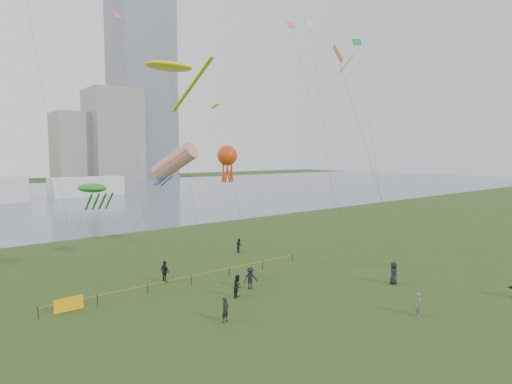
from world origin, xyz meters
TOP-DOWN VIEW (x-y plane):
  - ground_plane at (0.00, 0.00)m, footprint 400.00×400.00m
  - lake at (0.00, 100.00)m, footprint 400.00×120.00m
  - tower at (62.00, 168.00)m, footprint 24.00×24.00m
  - building_mid at (46.00, 162.00)m, footprint 20.00×20.00m
  - building_low at (32.00, 168.00)m, footprint 16.00×18.00m
  - pavilion_right at (14.00, 98.00)m, footprint 18.00×7.00m
  - fence at (-10.25, 13.71)m, footprint 24.07×0.07m
  - kite_flyer at (4.41, -2.40)m, footprint 0.70×0.65m
  - spectator_a at (-2.98, 8.60)m, footprint 1.09×1.03m
  - spectator_b at (-0.95, 9.57)m, footprint 1.32×0.95m
  - spectator_c at (-5.53, 15.84)m, footprint 0.64×1.16m
  - spectator_d at (9.45, 2.85)m, footprint 1.06×0.83m
  - spectator_f at (-6.59, 5.15)m, footprint 0.71×0.57m
  - spectator_g at (6.30, 20.75)m, footprint 0.80×0.91m
  - kite_stingray at (-2.02, 20.87)m, footprint 5.01×10.04m
  - kite_windsock at (-3.39, 17.70)m, footprint 9.27×4.95m
  - kite_creature at (-10.53, 18.84)m, footprint 6.26×6.17m
  - kite_octopus at (4.34, 20.19)m, footprint 4.33×9.70m
  - kite_delta at (6.13, 6.17)m, footprint 2.75×9.95m
  - small_kites at (-3.02, 18.11)m, footprint 35.38×15.79m

SIDE VIEW (x-z plane):
  - ground_plane at x=0.00m, z-range 0.00..0.00m
  - lake at x=0.00m, z-range -0.02..0.06m
  - fence at x=-10.25m, z-range 0.03..1.08m
  - spectator_g at x=6.30m, z-range 0.00..1.58m
  - kite_flyer at x=4.41m, z-range 0.00..1.61m
  - spectator_f at x=-6.59m, z-range 0.00..1.69m
  - spectator_a at x=-2.98m, z-range 0.00..1.77m
  - spectator_b at x=-0.95m, z-range 0.00..1.84m
  - spectator_c at x=-5.53m, z-range 0.00..1.87m
  - spectator_d at x=9.45m, z-range 0.00..1.93m
  - pavilion_right at x=14.00m, z-range 0.00..5.00m
  - kite_creature at x=-10.53m, z-range 3.93..12.63m
  - kite_windsock at x=-3.39m, z-range 4.28..16.54m
  - kite_octopus at x=4.34m, z-range 4.88..16.96m
  - building_low at x=32.00m, z-range 0.00..28.00m
  - kite_delta at x=6.13m, z-range 8.43..28.67m
  - building_mid at x=46.00m, z-range 0.00..38.00m
  - kite_stingray at x=-2.02m, z-range 9.58..29.69m
  - small_kites at x=-3.02m, z-range 17.85..29.43m
  - tower at x=62.00m, z-range 0.00..120.00m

